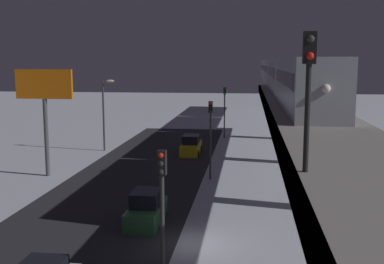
{
  "coord_description": "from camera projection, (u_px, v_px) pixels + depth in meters",
  "views": [
    {
      "loc": [
        -2.83,
        23.45,
        9.53
      ],
      "look_at": [
        2.48,
        -19.89,
        2.98
      ],
      "focal_mm": 44.01,
      "sensor_mm": 36.0,
      "label": 1
    }
  ],
  "objects": [
    {
      "name": "ground_plane",
      "position": [
        193.0,
        244.0,
        24.77
      ],
      "size": [
        240.0,
        240.0,
        0.0
      ],
      "primitive_type": "plane",
      "color": "silver"
    },
    {
      "name": "avenue_asphalt",
      "position": [
        77.0,
        239.0,
        25.54
      ],
      "size": [
        11.0,
        85.02,
        0.01
      ],
      "primitive_type": "cube",
      "color": "#28282D",
      "rests_on": "ground_plane"
    },
    {
      "name": "elevated_railway",
      "position": [
        322.0,
        145.0,
        23.19
      ],
      "size": [
        5.0,
        85.02,
        6.36
      ],
      "color": "gray",
      "rests_on": "ground_plane"
    },
    {
      "name": "subway_train",
      "position": [
        279.0,
        73.0,
        59.07
      ],
      "size": [
        2.94,
        74.07,
        3.4
      ],
      "color": "#999EA8",
      "rests_on": "elevated_railway"
    },
    {
      "name": "rail_signal",
      "position": [
        309.0,
        77.0,
        13.22
      ],
      "size": [
        0.36,
        0.41,
        4.0
      ],
      "color": "black",
      "rests_on": "elevated_railway"
    },
    {
      "name": "sedan_yellow",
      "position": [
        191.0,
        146.0,
        49.03
      ],
      "size": [
        1.91,
        4.75,
        1.97
      ],
      "rotation": [
        0.0,
        0.0,
        3.14
      ],
      "color": "gold",
      "rests_on": "ground_plane"
    },
    {
      "name": "sedan_green",
      "position": [
        146.0,
        210.0,
        27.91
      ],
      "size": [
        1.8,
        4.37,
        1.97
      ],
      "rotation": [
        0.0,
        0.0,
        3.14
      ],
      "color": "#2D6038",
      "rests_on": "ground_plane"
    },
    {
      "name": "traffic_light_near",
      "position": [
        162.0,
        210.0,
        17.05
      ],
      "size": [
        0.32,
        0.44,
        6.4
      ],
      "color": "#2D2D2D",
      "rests_on": "ground_plane"
    },
    {
      "name": "traffic_light_mid",
      "position": [
        210.0,
        129.0,
        37.82
      ],
      "size": [
        0.32,
        0.44,
        6.4
      ],
      "color": "#2D2D2D",
      "rests_on": "ground_plane"
    },
    {
      "name": "traffic_light_far",
      "position": [
        225.0,
        105.0,
        58.6
      ],
      "size": [
        0.32,
        0.44,
        6.4
      ],
      "color": "#2D2D2D",
      "rests_on": "ground_plane"
    },
    {
      "name": "commercial_billboard",
      "position": [
        44.0,
        95.0,
        38.67
      ],
      "size": [
        4.8,
        0.36,
        8.9
      ],
      "color": "#4C4C51",
      "rests_on": "ground_plane"
    },
    {
      "name": "street_lamp_far",
      "position": [
        105.0,
        106.0,
        50.09
      ],
      "size": [
        1.35,
        0.44,
        7.65
      ],
      "color": "#38383D",
      "rests_on": "ground_plane"
    }
  ]
}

